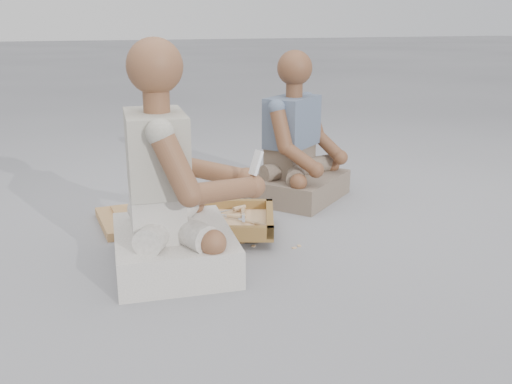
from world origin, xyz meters
name	(u,v)px	position (x,y,z in m)	size (l,w,h in m)	color
ground	(281,262)	(0.00, 0.00, 0.00)	(60.00, 60.00, 0.00)	gray
carved_panel	(164,216)	(-0.35, 0.72, 0.02)	(0.64, 0.43, 0.04)	#A68140
tool_tray	(218,221)	(-0.15, 0.42, 0.07)	(0.66, 0.60, 0.07)	brown
chisel_0	(217,228)	(-0.19, 0.31, 0.07)	(0.12, 0.20, 0.02)	white
chisel_1	(248,221)	(-0.02, 0.35, 0.07)	(0.16, 0.18, 0.02)	white
chisel_2	(234,216)	(-0.06, 0.44, 0.07)	(0.21, 0.09, 0.02)	white
chisel_3	(211,223)	(-0.20, 0.37, 0.08)	(0.16, 0.18, 0.02)	white
chisel_4	(199,210)	(-0.20, 0.60, 0.07)	(0.13, 0.19, 0.02)	white
chisel_5	(243,211)	(0.00, 0.48, 0.08)	(0.09, 0.21, 0.02)	white
chisel_6	(215,222)	(-0.18, 0.37, 0.09)	(0.20, 0.12, 0.02)	white
chisel_7	(258,224)	(0.01, 0.30, 0.07)	(0.12, 0.20, 0.02)	white
chisel_8	(236,209)	(-0.03, 0.51, 0.09)	(0.22, 0.08, 0.02)	white
chisel_9	(230,216)	(-0.08, 0.44, 0.08)	(0.18, 0.15, 0.02)	white
wood_chip_0	(249,229)	(0.01, 0.42, 0.00)	(0.02, 0.01, 0.00)	tan
wood_chip_1	(242,243)	(-0.08, 0.26, 0.00)	(0.02, 0.01, 0.00)	tan
wood_chip_2	(299,246)	(0.15, 0.13, 0.00)	(0.02, 0.01, 0.00)	tan
wood_chip_3	(257,217)	(0.11, 0.58, 0.00)	(0.02, 0.01, 0.00)	tan
wood_chip_4	(254,246)	(-0.05, 0.21, 0.00)	(0.02, 0.01, 0.00)	tan
wood_chip_5	(139,227)	(-0.50, 0.64, 0.00)	(0.02, 0.01, 0.00)	tan
wood_chip_6	(196,217)	(-0.19, 0.70, 0.00)	(0.02, 0.01, 0.00)	tan
wood_chip_7	(193,223)	(-0.23, 0.61, 0.00)	(0.02, 0.01, 0.00)	tan
wood_chip_8	(167,223)	(-0.35, 0.66, 0.00)	(0.02, 0.01, 0.00)	tan
wood_chip_9	(144,228)	(-0.48, 0.63, 0.00)	(0.02, 0.01, 0.00)	tan
wood_chip_10	(263,235)	(0.04, 0.32, 0.00)	(0.02, 0.01, 0.00)	tan
wood_chip_11	(294,248)	(0.12, 0.12, 0.00)	(0.02, 0.01, 0.00)	tan
wood_chip_12	(172,215)	(-0.30, 0.77, 0.00)	(0.02, 0.01, 0.00)	tan
craftsman	(170,194)	(-0.44, 0.13, 0.32)	(0.66, 0.66, 0.94)	silver
companion	(297,151)	(0.45, 0.82, 0.28)	(0.69, 0.67, 0.85)	#756754
mobile_phone	(256,163)	(-0.11, 0.03, 0.44)	(0.06, 0.05, 0.10)	white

